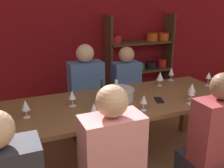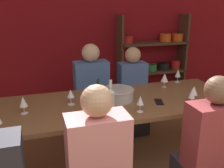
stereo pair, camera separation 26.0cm
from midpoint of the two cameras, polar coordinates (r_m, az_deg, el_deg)
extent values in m
cube|color=maroon|center=(4.26, -10.79, 13.01)|extent=(8.80, 0.06, 2.70)
cube|color=#4C3828|center=(4.32, -2.47, 5.06)|extent=(0.04, 0.30, 1.46)
cube|color=#4C3828|center=(4.84, 10.57, 6.17)|extent=(0.04, 0.30, 1.46)
cube|color=#4C3828|center=(4.75, 4.21, -2.77)|extent=(1.16, 0.30, 0.04)
cylinder|color=black|center=(4.54, -0.99, -2.66)|extent=(0.21, 0.21, 0.12)
sphere|color=black|center=(4.52, -1.00, -1.80)|extent=(0.02, 0.02, 0.02)
cylinder|color=gold|center=(4.63, 1.67, -2.43)|extent=(0.19, 0.19, 0.09)
sphere|color=black|center=(4.61, 1.68, -1.76)|extent=(0.02, 0.02, 0.02)
cylinder|color=#E0561E|center=(4.73, 4.23, -1.89)|extent=(0.20, 0.20, 0.12)
sphere|color=black|center=(4.70, 4.25, -1.07)|extent=(0.02, 0.02, 0.02)
cylinder|color=#E0561E|center=(4.95, 9.02, -1.27)|extent=(0.18, 0.18, 0.10)
sphere|color=black|center=(4.93, 9.05, -0.60)|extent=(0.02, 0.02, 0.02)
cube|color=#4C3828|center=(4.60, 4.35, 2.93)|extent=(1.16, 0.30, 0.04)
cylinder|color=red|center=(4.49, 1.73, 3.50)|extent=(0.21, 0.21, 0.10)
sphere|color=black|center=(4.47, 1.73, 4.30)|extent=(0.02, 0.02, 0.02)
cylinder|color=#338447|center=(4.59, 4.37, 3.81)|extent=(0.18, 0.18, 0.11)
sphere|color=black|center=(4.57, 4.39, 4.61)|extent=(0.02, 0.02, 0.02)
cylinder|color=black|center=(4.69, 6.90, 4.10)|extent=(0.19, 0.19, 0.12)
sphere|color=black|center=(4.68, 6.93, 4.93)|extent=(0.02, 0.02, 0.02)
cylinder|color=red|center=(4.81, 9.32, 4.52)|extent=(0.16, 0.16, 0.15)
sphere|color=black|center=(4.79, 9.37, 5.52)|extent=(0.02, 0.02, 0.02)
cube|color=#4C3828|center=(4.50, 4.49, 8.95)|extent=(1.16, 0.30, 0.04)
cylinder|color=red|center=(4.30, -1.06, 9.65)|extent=(0.21, 0.21, 0.12)
sphere|color=black|center=(4.29, -1.07, 10.62)|extent=(0.02, 0.02, 0.02)
cylinder|color=#E0561E|center=(4.60, 7.13, 10.12)|extent=(0.19, 0.19, 0.13)
sphere|color=black|center=(4.59, 7.17, 11.09)|extent=(0.02, 0.02, 0.02)
cylinder|color=#E0561E|center=(4.72, 9.61, 10.16)|extent=(0.19, 0.19, 0.13)
sphere|color=black|center=(4.71, 9.66, 11.06)|extent=(0.02, 0.02, 0.02)
cube|color=brown|center=(2.57, -2.03, -4.28)|extent=(2.47, 0.89, 0.04)
cube|color=brown|center=(3.54, 13.58, -4.90)|extent=(0.08, 0.08, 0.70)
cylinder|color=#B7BABC|center=(2.60, -1.55, -2.29)|extent=(0.32, 0.32, 0.11)
torus|color=#B7BABC|center=(2.58, -1.56, -1.22)|extent=(0.33, 0.33, 0.01)
cylinder|color=#B2C6C1|center=(2.19, -2.49, -4.60)|extent=(0.08, 0.08, 0.23)
cone|color=#B2C6C1|center=(2.14, -2.54, -1.39)|extent=(0.08, 0.08, 0.03)
cylinder|color=#B2C6C1|center=(2.13, -2.55, -0.07)|extent=(0.03, 0.03, 0.07)
cylinder|color=#19381E|center=(2.34, -5.37, -3.81)|extent=(0.07, 0.07, 0.18)
cone|color=#19381E|center=(2.30, -5.44, -1.34)|extent=(0.07, 0.07, 0.03)
cylinder|color=#19381E|center=(2.28, -5.49, -0.02)|extent=(0.03, 0.03, 0.08)
cylinder|color=white|center=(3.07, 7.95, -0.30)|extent=(0.06, 0.06, 0.00)
cylinder|color=white|center=(3.06, 7.98, 0.29)|extent=(0.01, 0.01, 0.06)
cone|color=white|center=(3.04, 8.04, 1.69)|extent=(0.08, 0.08, 0.09)
cylinder|color=maroon|center=(3.04, 8.02, 1.25)|extent=(0.05, 0.05, 0.04)
cylinder|color=white|center=(2.10, -25.52, -10.79)|extent=(0.07, 0.07, 0.00)
cylinder|color=white|center=(2.09, -25.67, -9.83)|extent=(0.01, 0.01, 0.08)
cone|color=white|center=(2.05, -25.99, -7.67)|extent=(0.06, 0.06, 0.10)
cylinder|color=maroon|center=(2.06, -25.90, -8.31)|extent=(0.04, 0.04, 0.04)
cylinder|color=white|center=(3.29, 10.49, 0.81)|extent=(0.07, 0.07, 0.00)
cylinder|color=white|center=(3.28, 10.52, 1.38)|extent=(0.01, 0.01, 0.06)
cone|color=white|center=(3.26, 10.60, 2.73)|extent=(0.07, 0.07, 0.09)
cylinder|color=maroon|center=(3.26, 10.58, 2.31)|extent=(0.04, 0.04, 0.04)
cylinder|color=white|center=(2.39, -21.11, -6.80)|extent=(0.06, 0.06, 0.00)
cylinder|color=white|center=(2.37, -21.20, -6.06)|extent=(0.01, 0.01, 0.06)
cone|color=white|center=(2.35, -21.41, -4.35)|extent=(0.07, 0.07, 0.09)
cylinder|color=maroon|center=(2.35, -21.34, -4.87)|extent=(0.04, 0.04, 0.04)
cylinder|color=white|center=(2.21, -4.84, -7.60)|extent=(0.06, 0.06, 0.00)
cylinder|color=white|center=(2.19, -4.87, -6.50)|extent=(0.01, 0.01, 0.09)
cone|color=white|center=(2.15, -4.94, -4.25)|extent=(0.07, 0.07, 0.10)
cylinder|color=beige|center=(2.16, -4.92, -4.86)|extent=(0.04, 0.04, 0.04)
cylinder|color=white|center=(2.20, -7.31, -7.81)|extent=(0.07, 0.07, 0.00)
cylinder|color=white|center=(2.18, -7.34, -6.98)|extent=(0.01, 0.01, 0.07)
cone|color=white|center=(2.15, -7.42, -5.16)|extent=(0.07, 0.07, 0.08)
cylinder|color=beige|center=(2.16, -7.40, -5.68)|extent=(0.04, 0.04, 0.03)
cylinder|color=white|center=(2.51, -11.54, -4.72)|extent=(0.07, 0.07, 0.00)
cylinder|color=white|center=(2.49, -11.59, -3.95)|extent=(0.01, 0.01, 0.07)
cone|color=white|center=(2.47, -11.69, -2.39)|extent=(0.07, 0.07, 0.08)
cylinder|color=maroon|center=(2.47, -11.67, -2.80)|extent=(0.04, 0.04, 0.03)
cylinder|color=white|center=(3.18, 17.93, -0.34)|extent=(0.06, 0.06, 0.00)
cylinder|color=white|center=(3.17, 18.00, 0.41)|extent=(0.01, 0.01, 0.08)
cone|color=white|center=(3.15, 18.14, 1.79)|extent=(0.06, 0.06, 0.07)
cylinder|color=beige|center=(3.15, 18.11, 1.47)|extent=(0.04, 0.04, 0.03)
cylinder|color=white|center=(2.37, 3.72, -5.77)|extent=(0.06, 0.06, 0.00)
cylinder|color=white|center=(2.35, 3.73, -4.99)|extent=(0.01, 0.01, 0.07)
cone|color=white|center=(2.33, 3.77, -3.35)|extent=(0.06, 0.06, 0.08)
cylinder|color=maroon|center=(2.33, 3.76, -3.80)|extent=(0.03, 0.03, 0.03)
cylinder|color=white|center=(2.71, 14.21, -3.13)|extent=(0.06, 0.06, 0.00)
cylinder|color=white|center=(2.70, 14.27, -2.40)|extent=(0.01, 0.01, 0.07)
cone|color=white|center=(2.68, 14.40, -0.83)|extent=(0.08, 0.08, 0.09)
cylinder|color=white|center=(2.58, 13.98, -4.21)|extent=(0.07, 0.07, 0.00)
cylinder|color=white|center=(2.57, 14.05, -3.29)|extent=(0.01, 0.01, 0.08)
cone|color=white|center=(2.54, 14.20, -1.47)|extent=(0.06, 0.06, 0.09)
cylinder|color=beige|center=(2.55, 14.16, -1.94)|extent=(0.03, 0.03, 0.04)
cube|color=black|center=(2.61, 7.42, -3.52)|extent=(0.11, 0.16, 0.01)
cube|color=#2D2D38|center=(3.55, 0.84, -6.87)|extent=(0.35, 0.44, 0.41)
cube|color=#4C70B7|center=(3.38, 0.88, 0.34)|extent=(0.35, 0.19, 0.53)
sphere|color=tan|center=(3.29, 0.91, 6.39)|extent=(0.20, 0.20, 0.20)
cube|color=#99383D|center=(2.20, 18.93, -9.70)|extent=(0.40, 0.22, 0.53)
sphere|color=brown|center=(2.06, 19.95, -0.55)|extent=(0.21, 0.21, 0.21)
cube|color=#2D2D38|center=(3.43, -7.64, -7.40)|extent=(0.42, 0.52, 0.47)
cube|color=#4C70B7|center=(3.25, -7.99, 0.38)|extent=(0.42, 0.23, 0.50)
sphere|color=beige|center=(3.16, -8.27, 6.63)|extent=(0.22, 0.22, 0.22)
cube|color=pink|center=(1.84, -4.18, -14.77)|extent=(0.42, 0.23, 0.54)
sphere|color=tan|center=(1.67, -4.47, -3.83)|extent=(0.21, 0.21, 0.21)
camera|label=1|loc=(0.13, -92.86, -0.92)|focal=42.00mm
camera|label=2|loc=(0.13, 87.14, 0.92)|focal=42.00mm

